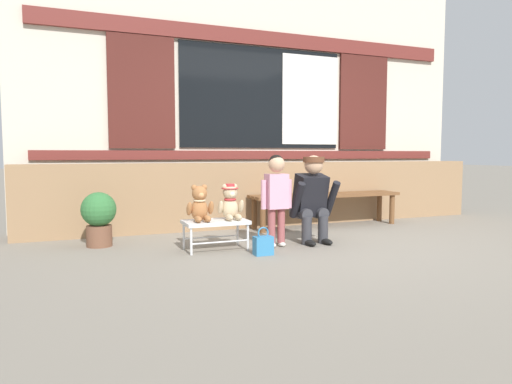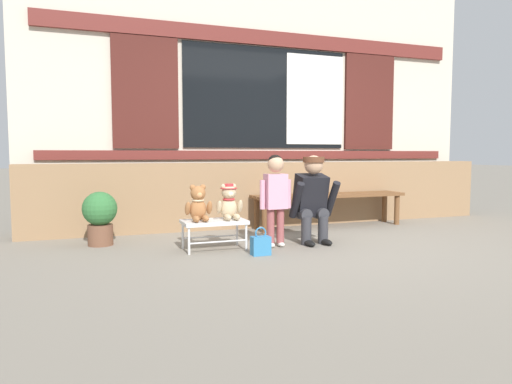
# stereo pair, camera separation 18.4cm
# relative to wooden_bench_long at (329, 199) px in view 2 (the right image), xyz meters

# --- Properties ---
(ground_plane) EXTENTS (60.00, 60.00, 0.00)m
(ground_plane) POSITION_rel_wooden_bench_long_xyz_m (-0.58, -1.06, -0.37)
(ground_plane) COLOR gray
(brick_low_wall) EXTENTS (6.42, 0.25, 0.85)m
(brick_low_wall) POSITION_rel_wooden_bench_long_xyz_m (-0.58, 0.37, 0.05)
(brick_low_wall) COLOR #997551
(brick_low_wall) RESTS_ON ground
(shop_facade) EXTENTS (6.56, 0.26, 3.59)m
(shop_facade) POSITION_rel_wooden_bench_long_xyz_m (-0.58, 0.88, 1.42)
(shop_facade) COLOR beige
(shop_facade) RESTS_ON ground
(wooden_bench_long) EXTENTS (2.10, 0.40, 0.44)m
(wooden_bench_long) POSITION_rel_wooden_bench_long_xyz_m (0.00, 0.00, 0.00)
(wooden_bench_long) COLOR brown
(wooden_bench_long) RESTS_ON ground
(small_display_bench) EXTENTS (0.64, 0.36, 0.30)m
(small_display_bench) POSITION_rel_wooden_bench_long_xyz_m (-1.81, -0.91, -0.11)
(small_display_bench) COLOR silver
(small_display_bench) RESTS_ON ground
(teddy_bear_plain) EXTENTS (0.28, 0.26, 0.36)m
(teddy_bear_plain) POSITION_rel_wooden_bench_long_xyz_m (-1.97, -0.91, 0.09)
(teddy_bear_plain) COLOR #A86B3D
(teddy_bear_plain) RESTS_ON small_display_bench
(teddy_bear_with_hat) EXTENTS (0.28, 0.27, 0.36)m
(teddy_bear_with_hat) POSITION_rel_wooden_bench_long_xyz_m (-1.65, -0.91, 0.10)
(teddy_bear_with_hat) COLOR #CCB289
(teddy_bear_with_hat) RESTS_ON small_display_bench
(child_standing) EXTENTS (0.35, 0.18, 0.96)m
(child_standing) POSITION_rel_wooden_bench_long_xyz_m (-1.18, -0.99, 0.22)
(child_standing) COLOR #994C4C
(child_standing) RESTS_ON ground
(adult_crouching) EXTENTS (0.50, 0.49, 0.95)m
(adult_crouching) POSITION_rel_wooden_bench_long_xyz_m (-0.72, -0.93, 0.11)
(adult_crouching) COLOR #333338
(adult_crouching) RESTS_ON ground
(handbag_on_ground) EXTENTS (0.18, 0.11, 0.27)m
(handbag_on_ground) POSITION_rel_wooden_bench_long_xyz_m (-1.46, -1.31, -0.28)
(handbag_on_ground) COLOR teal
(handbag_on_ground) RESTS_ON ground
(potted_plant) EXTENTS (0.36, 0.36, 0.57)m
(potted_plant) POSITION_rel_wooden_bench_long_xyz_m (-2.89, -0.28, -0.05)
(potted_plant) COLOR brown
(potted_plant) RESTS_ON ground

